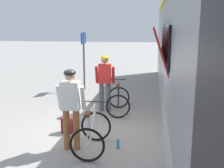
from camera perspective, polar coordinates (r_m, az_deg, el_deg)
ground_plane at (r=6.81m, az=-3.90°, el=-10.68°), size 80.00×80.00×0.00m
train_car at (r=7.50m, az=22.49°, el=6.07°), size 3.32×17.34×3.88m
cyclist_near_in_red at (r=8.38m, az=-1.52°, el=1.22°), size 0.63×0.33×1.76m
cyclist_far_in_white at (r=5.80m, az=-8.68°, el=-3.84°), size 0.62×0.32×1.76m
bicycle_near_black at (r=8.34m, az=1.34°, el=-3.44°), size 0.82×1.14×0.99m
bicycle_far_white at (r=5.88m, az=-4.27°, el=-10.24°), size 0.75×1.10×0.99m
backpack_on_platform at (r=6.98m, az=-9.38°, el=-8.48°), size 0.29×0.19×0.40m
water_bottle_near_the_bikes at (r=6.07m, az=1.24°, el=-12.47°), size 0.07×0.07×0.22m
platform_sign_post at (r=11.32m, az=-5.97°, el=6.89°), size 0.08×0.70×2.40m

